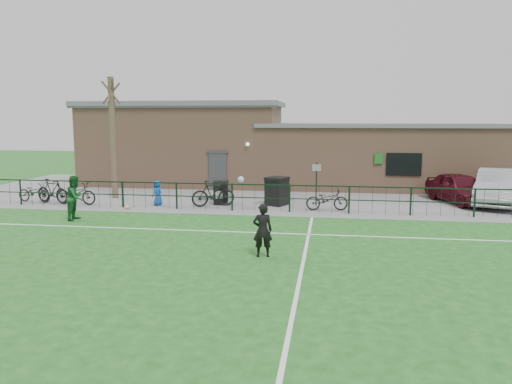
# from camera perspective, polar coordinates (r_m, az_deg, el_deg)

# --- Properties ---
(ground) EXTENTS (90.00, 90.00, 0.00)m
(ground) POSITION_cam_1_polar(r_m,az_deg,el_deg) (13.84, -3.12, -8.34)
(ground) COLOR #185319
(ground) RESTS_ON ground
(paving_strip) EXTENTS (34.00, 13.00, 0.02)m
(paving_strip) POSITION_cam_1_polar(r_m,az_deg,el_deg) (26.90, 2.70, -0.11)
(paving_strip) COLOR slate
(paving_strip) RESTS_ON ground
(pitch_line_touch) EXTENTS (28.00, 0.10, 0.01)m
(pitch_line_touch) POSITION_cam_1_polar(r_m,az_deg,el_deg) (21.32, 1.12, -2.36)
(pitch_line_touch) COLOR white
(pitch_line_touch) RESTS_ON ground
(pitch_line_mid) EXTENTS (28.00, 0.10, 0.01)m
(pitch_line_mid) POSITION_cam_1_polar(r_m,az_deg,el_deg) (17.64, -0.49, -4.64)
(pitch_line_mid) COLOR white
(pitch_line_mid) RESTS_ON ground
(pitch_line_perp) EXTENTS (0.10, 16.00, 0.01)m
(pitch_line_perp) POSITION_cam_1_polar(r_m,az_deg,el_deg) (13.59, 5.27, -8.67)
(pitch_line_perp) COLOR white
(pitch_line_perp) RESTS_ON ground
(perimeter_fence) EXTENTS (28.00, 0.10, 1.20)m
(perimeter_fence) POSITION_cam_1_polar(r_m,az_deg,el_deg) (21.41, 1.20, -0.70)
(perimeter_fence) COLOR black
(perimeter_fence) RESTS_ON ground
(bare_tree) EXTENTS (0.30, 0.30, 6.00)m
(bare_tree) POSITION_cam_1_polar(r_m,az_deg,el_deg) (25.82, -16.03, 5.89)
(bare_tree) COLOR #4C3C2E
(bare_tree) RESTS_ON ground
(wheelie_bin_left) EXTENTS (0.76, 0.83, 0.99)m
(wheelie_bin_left) POSITION_cam_1_polar(r_m,az_deg,el_deg) (23.36, -4.03, -0.16)
(wheelie_bin_left) COLOR black
(wheelie_bin_left) RESTS_ON paving_strip
(wheelie_bin_right) EXTENTS (1.11, 1.16, 1.22)m
(wheelie_bin_right) POSITION_cam_1_polar(r_m,az_deg,el_deg) (22.99, 2.41, -0.00)
(wheelie_bin_right) COLOR black
(wheelie_bin_right) RESTS_ON paving_strip
(sign_post) EXTENTS (0.06, 0.06, 2.00)m
(sign_post) POSITION_cam_1_polar(r_m,az_deg,el_deg) (22.91, 6.91, 0.90)
(sign_post) COLOR black
(sign_post) RESTS_ON paving_strip
(car_maroon) EXTENTS (2.93, 4.52, 1.43)m
(car_maroon) POSITION_cam_1_polar(r_m,az_deg,el_deg) (25.40, 22.28, 0.42)
(car_maroon) COLOR #420B16
(car_maroon) RESTS_ON paving_strip
(car_silver) EXTENTS (3.43, 5.34, 1.66)m
(car_silver) POSITION_cam_1_polar(r_m,az_deg,el_deg) (25.55, 25.97, 0.50)
(car_silver) COLOR #95979C
(car_silver) RESTS_ON paving_strip
(bicycle_a) EXTENTS (1.89, 0.92, 0.95)m
(bicycle_a) POSITION_cam_1_polar(r_m,az_deg,el_deg) (26.05, -24.00, -0.03)
(bicycle_a) COLOR black
(bicycle_a) RESTS_ON paving_strip
(bicycle_b) EXTENTS (1.97, 1.04, 1.14)m
(bicycle_b) POSITION_cam_1_polar(r_m,az_deg,el_deg) (25.52, -22.25, 0.13)
(bicycle_b) COLOR black
(bicycle_b) RESTS_ON paving_strip
(bicycle_c) EXTENTS (2.04, 0.82, 1.05)m
(bicycle_c) POSITION_cam_1_polar(r_m,az_deg,el_deg) (24.62, -19.89, -0.14)
(bicycle_c) COLOR black
(bicycle_c) RESTS_ON paving_strip
(bicycle_d) EXTENTS (2.03, 1.33, 1.19)m
(bicycle_d) POSITION_cam_1_polar(r_m,az_deg,el_deg) (22.71, -4.92, -0.17)
(bicycle_d) COLOR black
(bicycle_d) RESTS_ON paving_strip
(bicycle_e) EXTENTS (1.87, 0.85, 0.95)m
(bicycle_e) POSITION_cam_1_polar(r_m,az_deg,el_deg) (21.90, 8.11, -0.85)
(bicycle_e) COLOR black
(bicycle_e) RESTS_ON paving_strip
(spectator_child) EXTENTS (0.67, 0.57, 1.16)m
(spectator_child) POSITION_cam_1_polar(r_m,az_deg,el_deg) (23.29, -11.19, -0.12)
(spectator_child) COLOR #124CAF
(spectator_child) RESTS_ON paving_strip
(goalkeeper_kick) EXTENTS (1.63, 3.50, 1.97)m
(goalkeeper_kick) POSITION_cam_1_polar(r_m,az_deg,el_deg) (14.55, 0.66, -4.18)
(goalkeeper_kick) COLOR black
(goalkeeper_kick) RESTS_ON ground
(outfield_player) EXTENTS (0.72, 0.90, 1.77)m
(outfield_player) POSITION_cam_1_polar(r_m,az_deg,el_deg) (20.97, -19.93, -0.61)
(outfield_player) COLOR #165022
(outfield_player) RESTS_ON ground
(ball_ground) EXTENTS (0.21, 0.21, 0.21)m
(ball_ground) POSITION_cam_1_polar(r_m,az_deg,el_deg) (22.74, -14.53, -1.69)
(ball_ground) COLOR silver
(ball_ground) RESTS_ON ground
(clubhouse) EXTENTS (24.25, 5.40, 4.96)m
(clubhouse) POSITION_cam_1_polar(r_m,az_deg,el_deg) (29.74, 1.62, 5.00)
(clubhouse) COLOR #A57B5C
(clubhouse) RESTS_ON ground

